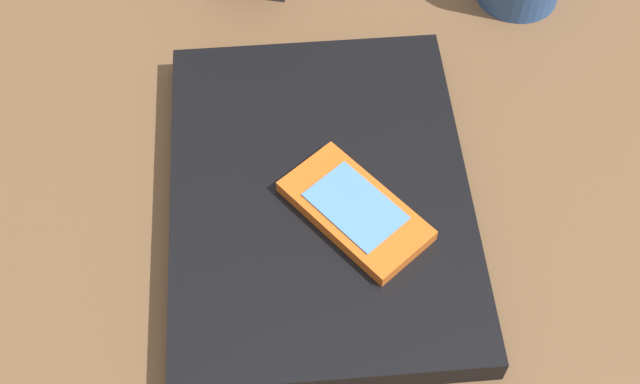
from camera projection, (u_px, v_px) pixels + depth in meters
desk_surface at (296, 296)px, 65.16cm from camera, size 120.00×80.00×3.00cm
laptop_closed at (320, 197)px, 67.04cm from camera, size 35.40×28.74×2.56cm
cell_phone_on_laptop at (355, 210)px, 64.09cm from camera, size 12.26×12.68×1.27cm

